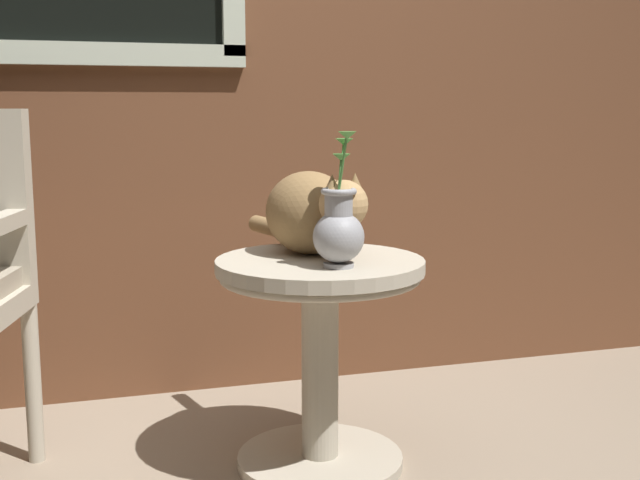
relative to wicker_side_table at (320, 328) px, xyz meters
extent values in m
cube|color=beige|center=(-0.48, 0.68, 0.74)|extent=(0.86, 0.03, 0.07)
cylinder|color=#B2A893|center=(0.00, 0.00, -0.37)|extent=(0.45, 0.45, 0.03)
cylinder|color=#B2A893|center=(0.00, 0.00, -0.10)|extent=(0.10, 0.10, 0.50)
cylinder|color=#B2A893|center=(0.00, 0.00, 0.17)|extent=(0.55, 0.55, 0.03)
torus|color=#B2A893|center=(0.00, 0.00, 0.14)|extent=(0.53, 0.53, 0.02)
cylinder|color=#B2A893|center=(-0.73, 0.25, -0.16)|extent=(0.04, 0.04, 0.44)
ellipsoid|color=olive|center=(0.00, 0.09, 0.30)|extent=(0.28, 0.32, 0.22)
sphere|color=tan|center=(0.04, -0.08, 0.34)|extent=(0.12, 0.12, 0.12)
cone|color=olive|center=(0.00, -0.09, 0.39)|extent=(0.04, 0.04, 0.04)
cone|color=olive|center=(0.07, -0.07, 0.39)|extent=(0.04, 0.04, 0.04)
cylinder|color=olive|center=(-0.05, 0.27, 0.23)|extent=(0.11, 0.25, 0.05)
cylinder|color=#99999E|center=(0.01, -0.12, 0.19)|extent=(0.08, 0.08, 0.01)
ellipsoid|color=#99999E|center=(0.01, -0.12, 0.26)|extent=(0.13, 0.13, 0.13)
cylinder|color=#99999E|center=(0.01, -0.12, 0.34)|extent=(0.07, 0.07, 0.06)
torus|color=#99999E|center=(0.01, -0.12, 0.37)|extent=(0.09, 0.09, 0.02)
cylinder|color=#47893D|center=(0.02, -0.14, 0.44)|extent=(0.01, 0.04, 0.14)
cone|color=#47893D|center=(0.02, -0.16, 0.51)|extent=(0.04, 0.04, 0.02)
cylinder|color=#47893D|center=(0.02, -0.11, 0.41)|extent=(0.02, 0.03, 0.08)
cone|color=#47893D|center=(0.02, -0.10, 0.45)|extent=(0.04, 0.04, 0.02)
cylinder|color=#47893D|center=(0.02, -0.10, 0.43)|extent=(0.03, 0.04, 0.12)
cone|color=#47893D|center=(0.04, -0.08, 0.49)|extent=(0.04, 0.04, 0.02)
camera|label=1|loc=(-0.61, -2.00, 0.57)|focal=45.96mm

